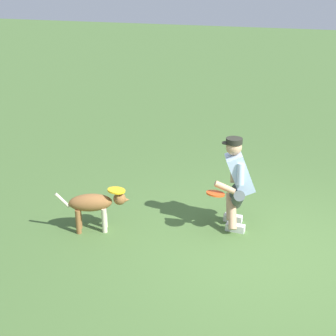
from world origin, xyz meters
The scene contains 5 objects.
ground_plane centered at (0.00, 0.00, 0.00)m, with size 60.00×60.00×0.00m, color #496B34.
person centered at (0.56, -0.59, 0.70)m, with size 0.53×0.69×1.29m.
dog centered at (2.32, 0.20, 0.39)m, with size 0.92×0.51×0.58m.
frisbee_flying centered at (2.05, 0.07, 0.59)m, with size 0.24×0.24×0.02m, color yellow.
frisbee_held centered at (0.76, -0.26, 0.61)m, with size 0.25×0.25×0.02m, color #EB4C18.
Camera 1 is at (-0.70, 5.28, 3.23)m, focal length 51.11 mm.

